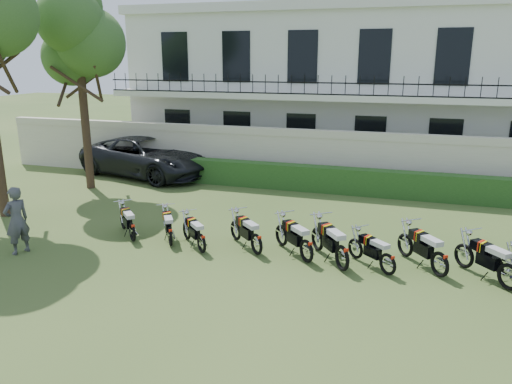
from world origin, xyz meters
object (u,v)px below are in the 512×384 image
(motorcycle_7, at_px, (440,258))
(motorcycle_2, at_px, (201,239))
(tree_west_near, at_px, (78,35))
(motorcycle_0, at_px, (132,228))
(motorcycle_1, at_px, (170,232))
(motorcycle_5, at_px, (342,252))
(motorcycle_4, at_px, (307,246))
(motorcycle_6, at_px, (388,259))
(inspector, at_px, (17,220))
(motorcycle_8, at_px, (510,271))
(suv, at_px, (147,157))
(motorcycle_3, at_px, (257,239))

(motorcycle_7, bearing_deg, motorcycle_2, 145.59)
(tree_west_near, relative_size, motorcycle_0, 6.05)
(motorcycle_1, distance_m, motorcycle_5, 4.80)
(tree_west_near, relative_size, motorcycle_4, 5.52)
(motorcycle_1, height_order, motorcycle_6, motorcycle_6)
(motorcycle_1, bearing_deg, inspector, 171.45)
(motorcycle_2, bearing_deg, motorcycle_1, 123.05)
(motorcycle_0, xyz_separation_m, inspector, (-2.46, -1.62, 0.48))
(tree_west_near, height_order, motorcycle_5, tree_west_near)
(tree_west_near, distance_m, inspector, 8.53)
(motorcycle_7, relative_size, motorcycle_8, 1.04)
(suv, relative_size, inspector, 3.37)
(motorcycle_1, bearing_deg, tree_west_near, 107.97)
(motorcycle_7, bearing_deg, motorcycle_5, 151.14)
(motorcycle_1, bearing_deg, motorcycle_3, -30.77)
(motorcycle_7, bearing_deg, motorcycle_1, 143.35)
(motorcycle_6, relative_size, suv, 0.21)
(motorcycle_4, xyz_separation_m, motorcycle_6, (2.02, -0.16, -0.05))
(motorcycle_8, distance_m, inspector, 12.25)
(tree_west_near, xyz_separation_m, motorcycle_3, (8.48, -4.77, -5.43))
(inspector, bearing_deg, suv, -153.74)
(tree_west_near, xyz_separation_m, motorcycle_7, (13.05, -4.77, -5.40))
(motorcycle_0, xyz_separation_m, motorcycle_2, (2.22, -0.19, -0.01))
(motorcycle_2, height_order, suv, suv)
(tree_west_near, bearing_deg, motorcycle_7, -20.08)
(tree_west_near, xyz_separation_m, motorcycle_0, (4.82, -4.89, -5.45))
(motorcycle_1, relative_size, motorcycle_7, 0.90)
(motorcycle_7, xyz_separation_m, motorcycle_8, (1.45, -0.26, -0.00))
(tree_west_near, height_order, motorcycle_6, tree_west_near)
(motorcycle_1, bearing_deg, motorcycle_6, -34.63)
(motorcycle_6, bearing_deg, motorcycle_0, 131.60)
(suv, bearing_deg, motorcycle_3, -119.79)
(motorcycle_3, height_order, inspector, inspector)
(motorcycle_8, bearing_deg, motorcycle_1, 138.74)
(motorcycle_3, bearing_deg, motorcycle_2, 146.47)
(tree_west_near, distance_m, motorcycle_3, 11.14)
(suv, bearing_deg, motorcycle_7, -106.51)
(motorcycle_1, distance_m, motorcycle_3, 2.49)
(motorcycle_3, height_order, motorcycle_7, motorcycle_7)
(motorcycle_3, relative_size, inspector, 0.75)
(tree_west_near, height_order, motorcycle_4, tree_west_near)
(motorcycle_2, bearing_deg, motorcycle_3, -32.49)
(motorcycle_2, xyz_separation_m, motorcycle_6, (4.83, 0.05, 0.01))
(motorcycle_3, height_order, motorcycle_8, motorcycle_8)
(motorcycle_0, bearing_deg, motorcycle_5, -46.23)
(inspector, bearing_deg, motorcycle_0, 141.82)
(motorcycle_0, xyz_separation_m, motorcycle_4, (5.03, 0.02, 0.04))
(motorcycle_4, bearing_deg, motorcycle_6, -48.52)
(motorcycle_1, xyz_separation_m, motorcycle_2, (1.04, -0.22, 0.00))
(motorcycle_2, distance_m, inspector, 4.92)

